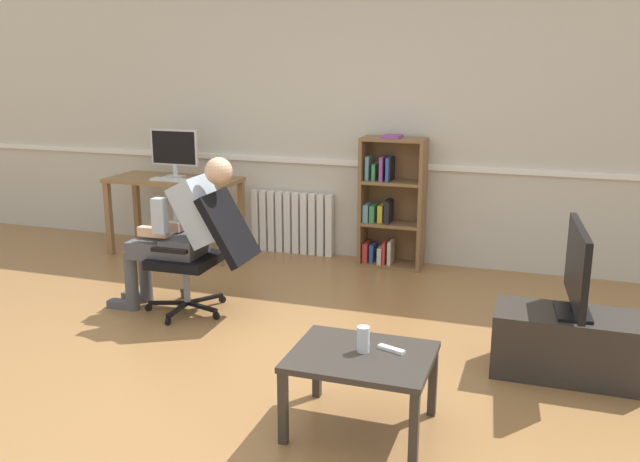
# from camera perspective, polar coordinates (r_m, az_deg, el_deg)

# --- Properties ---
(ground_plane) EXTENTS (18.00, 18.00, 0.00)m
(ground_plane) POSITION_cam_1_polar(r_m,az_deg,el_deg) (4.40, -5.51, -11.34)
(ground_plane) COLOR olive
(back_wall) EXTENTS (12.00, 0.13, 2.70)m
(back_wall) POSITION_cam_1_polar(r_m,az_deg,el_deg) (6.50, 3.88, 9.41)
(back_wall) COLOR beige
(back_wall) RESTS_ON ground_plane
(computer_desk) EXTENTS (1.28, 0.57, 0.76)m
(computer_desk) POSITION_cam_1_polar(r_m,az_deg,el_deg) (6.83, -12.02, 3.37)
(computer_desk) COLOR olive
(computer_desk) RESTS_ON ground_plane
(imac_monitor) EXTENTS (0.50, 0.14, 0.46)m
(imac_monitor) POSITION_cam_1_polar(r_m,az_deg,el_deg) (6.84, -12.02, 6.64)
(imac_monitor) COLOR silver
(imac_monitor) RESTS_ON computer_desk
(keyboard) EXTENTS (0.38, 0.12, 0.02)m
(keyboard) POSITION_cam_1_polar(r_m,az_deg,el_deg) (6.66, -12.33, 4.19)
(keyboard) COLOR white
(keyboard) RESTS_ON computer_desk
(computer_mouse) EXTENTS (0.06, 0.10, 0.03)m
(computer_mouse) POSITION_cam_1_polar(r_m,az_deg,el_deg) (6.56, -10.43, 4.18)
(computer_mouse) COLOR white
(computer_mouse) RESTS_ON computer_desk
(bookshelf) EXTENTS (0.58, 0.29, 1.22)m
(bookshelf) POSITION_cam_1_polar(r_m,az_deg,el_deg) (6.34, 5.78, 2.25)
(bookshelf) COLOR brown
(bookshelf) RESTS_ON ground_plane
(radiator) EXTENTS (0.84, 0.08, 0.61)m
(radiator) POSITION_cam_1_polar(r_m,az_deg,el_deg) (6.78, -2.33, 0.70)
(radiator) COLOR white
(radiator) RESTS_ON ground_plane
(office_chair) EXTENTS (0.85, 0.61, 0.95)m
(office_chair) POSITION_cam_1_polar(r_m,az_deg,el_deg) (5.17, -9.56, -1.40)
(office_chair) COLOR black
(office_chair) RESTS_ON ground_plane
(person_seated) EXTENTS (1.03, 0.40, 1.20)m
(person_seated) POSITION_cam_1_polar(r_m,az_deg,el_deg) (5.23, -11.43, 0.14)
(person_seated) COLOR #4C4C51
(person_seated) RESTS_ON ground_plane
(tv_stand) EXTENTS (0.90, 0.43, 0.40)m
(tv_stand) POSITION_cam_1_polar(r_m,az_deg,el_deg) (4.49, 20.02, -8.85)
(tv_stand) COLOR #2D2823
(tv_stand) RESTS_ON ground_plane
(tv_screen) EXTENTS (0.23, 0.77, 0.54)m
(tv_screen) POSITION_cam_1_polar(r_m,az_deg,el_deg) (4.33, 20.58, -2.98)
(tv_screen) COLOR black
(tv_screen) RESTS_ON tv_stand
(coffee_table) EXTENTS (0.72, 0.58, 0.42)m
(coffee_table) POSITION_cam_1_polar(r_m,az_deg,el_deg) (3.60, 3.45, -10.95)
(coffee_table) COLOR #332D28
(coffee_table) RESTS_ON ground_plane
(drinking_glass) EXTENTS (0.07, 0.07, 0.14)m
(drinking_glass) POSITION_cam_1_polar(r_m,az_deg,el_deg) (3.57, 3.61, -8.96)
(drinking_glass) COLOR silver
(drinking_glass) RESTS_ON coffee_table
(spare_remote) EXTENTS (0.15, 0.09, 0.02)m
(spare_remote) POSITION_cam_1_polar(r_m,az_deg,el_deg) (3.62, 5.94, -9.74)
(spare_remote) COLOR white
(spare_remote) RESTS_ON coffee_table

